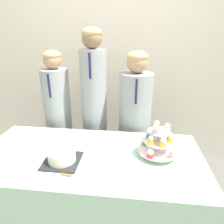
{
  "coord_description": "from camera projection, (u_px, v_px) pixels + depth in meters",
  "views": [
    {
      "loc": [
        0.31,
        -0.83,
        1.55
      ],
      "look_at": [
        0.17,
        0.43,
        1.04
      ],
      "focal_mm": 32.0,
      "sensor_mm": 36.0,
      "label": 1
    }
  ],
  "objects": [
    {
      "name": "wall_back",
      "position": [
        110.0,
        51.0,
        2.37
      ],
      "size": [
        9.0,
        0.06,
        2.7
      ],
      "color": "beige",
      "rests_on": "ground_plane"
    },
    {
      "name": "cake_knife",
      "position": [
        73.0,
        176.0,
        1.24
      ],
      "size": [
        0.27,
        0.06,
        0.01
      ],
      "rotation": [
        0.0,
        0.0,
        -0.17
      ],
      "color": "silver",
      "rests_on": "table"
    },
    {
      "name": "table",
      "position": [
        91.0,
        192.0,
        1.6
      ],
      "size": [
        1.66,
        0.78,
        0.71
      ],
      "color": "#A8DBB2",
      "rests_on": "ground_plane"
    },
    {
      "name": "student_1",
      "position": [
        95.0,
        114.0,
        2.01
      ],
      "size": [
        0.25,
        0.25,
        1.6
      ],
      "color": "#939399",
      "rests_on": "ground_plane"
    },
    {
      "name": "student_0",
      "position": [
        59.0,
        123.0,
        2.09
      ],
      "size": [
        0.27,
        0.27,
        1.4
      ],
      "color": "#939399",
      "rests_on": "ground_plane"
    },
    {
      "name": "cupcake_stand",
      "position": [
        158.0,
        140.0,
        1.42
      ],
      "size": [
        0.29,
        0.29,
        0.26
      ],
      "color": "silver",
      "rests_on": "table"
    },
    {
      "name": "student_2",
      "position": [
        134.0,
        127.0,
        2.01
      ],
      "size": [
        0.31,
        0.32,
        1.4
      ],
      "color": "#939399",
      "rests_on": "ground_plane"
    },
    {
      "name": "round_cake",
      "position": [
        62.0,
        154.0,
        1.37
      ],
      "size": [
        0.25,
        0.25,
        0.12
      ],
      "color": "#232328",
      "rests_on": "table"
    }
  ]
}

